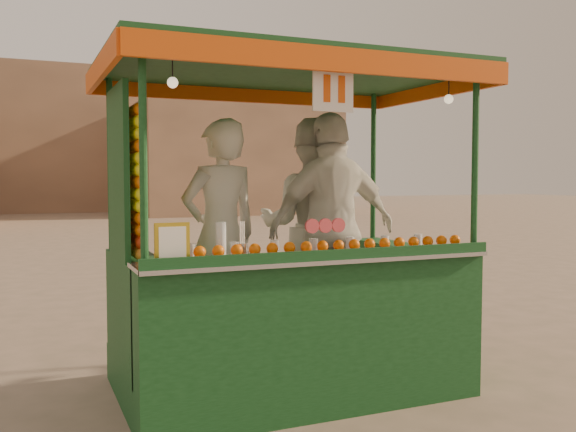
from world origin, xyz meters
name	(u,v)px	position (x,y,z in m)	size (l,w,h in m)	color
ground	(325,374)	(0.00, 0.00, 0.00)	(90.00, 90.00, 0.00)	brown
building_right	(232,160)	(7.00, 24.00, 2.50)	(9.00, 6.00, 5.00)	#977056
building_center	(26,141)	(-2.00, 30.00, 3.50)	(14.00, 7.00, 7.00)	#977056
juice_cart	(283,288)	(-0.50, -0.29, 0.81)	(2.76, 1.79, 2.50)	#0F3715
vendor_left	(220,235)	(-0.88, 0.08, 1.19)	(0.73, 0.56, 1.80)	silver
vendor_middle	(311,227)	(-0.02, 0.24, 1.22)	(1.14, 1.07, 1.86)	silver
vendor_right	(333,228)	(0.02, -0.10, 1.23)	(1.10, 0.46, 1.88)	silver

